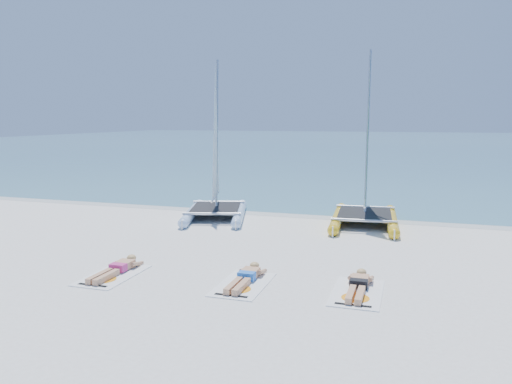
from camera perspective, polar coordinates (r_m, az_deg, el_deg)
ground at (r=13.40m, az=1.49°, el=-6.94°), size 140.00×140.00×0.00m
sea at (r=75.59m, az=14.86°, el=5.49°), size 140.00×115.00×0.01m
wet_sand_strip at (r=18.62m, az=6.17°, el=-2.60°), size 140.00×1.40×0.01m
catamaran_blue at (r=17.93m, az=-4.65°, el=2.66°), size 3.16×4.71×5.88m
catamaran_yellow at (r=17.44m, az=12.50°, el=2.88°), size 2.47×4.87×6.10m
towel_a at (r=11.98m, az=-16.07°, el=-9.12°), size 1.00×1.85×0.02m
sunbather_a at (r=12.10m, az=-15.58°, el=-8.38°), size 0.37×1.73×0.26m
towel_b at (r=10.93m, az=-1.48°, el=-10.50°), size 1.00×1.85×0.02m
sunbather_b at (r=11.06m, az=-1.16°, el=-9.66°), size 0.37×1.73×0.26m
towel_c at (r=10.64m, az=11.50°, el=-11.20°), size 1.00×1.85×0.02m
sunbather_c at (r=10.78m, az=11.62°, el=-10.32°), size 0.37×1.73×0.26m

